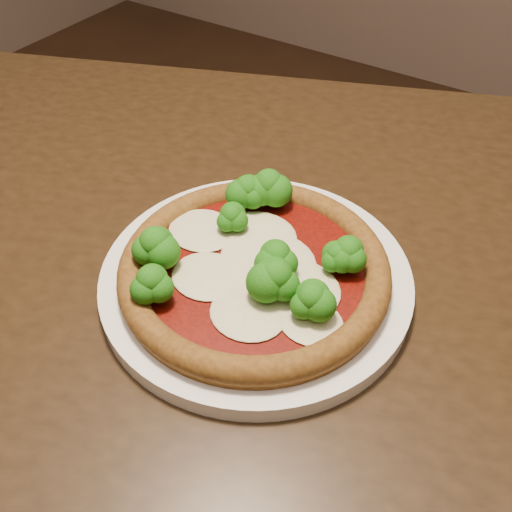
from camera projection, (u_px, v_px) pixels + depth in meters
The scene contains 4 objects.
floor at pixel (199, 510), 1.15m from camera, with size 4.00×4.00×0.00m, color black.
dining_table at pixel (221, 327), 0.65m from camera, with size 1.46×1.26×0.75m.
plate at pixel (256, 278), 0.56m from camera, with size 0.31×0.31×0.02m, color white.
pizza at pixel (254, 263), 0.54m from camera, with size 0.26×0.26×0.06m.
Camera 1 is at (0.35, -0.33, 1.17)m, focal length 40.00 mm.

